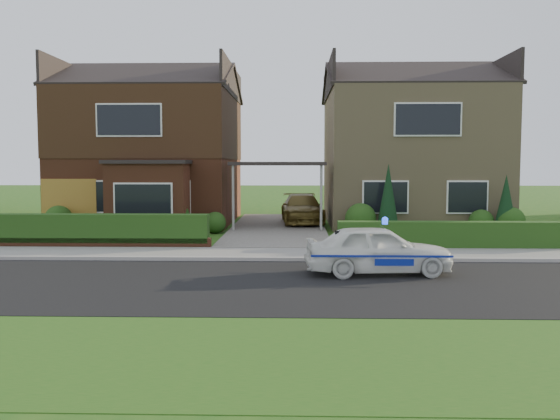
{
  "coord_description": "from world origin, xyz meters",
  "views": [
    {
      "loc": [
        0.74,
        -13.16,
        2.71
      ],
      "look_at": [
        0.28,
        3.5,
        1.4
      ],
      "focal_mm": 38.0,
      "sensor_mm": 36.0,
      "label": 1
    }
  ],
  "objects": [
    {
      "name": "garage_door",
      "position": [
        -8.25,
        9.96,
        1.05
      ],
      "size": [
        2.2,
        0.1,
        2.1
      ],
      "primitive_type": "cube",
      "color": "olive",
      "rests_on": "ground"
    },
    {
      "name": "house_right",
      "position": [
        5.8,
        13.99,
        3.66
      ],
      "size": [
        7.5,
        8.06,
        7.25
      ],
      "color": "tan",
      "rests_on": "ground"
    },
    {
      "name": "driveway_car",
      "position": [
        1.0,
        12.63,
        0.74
      ],
      "size": [
        2.0,
        4.36,
        1.24
      ],
      "primitive_type": "imported",
      "rotation": [
        0.0,
        0.0,
        0.06
      ],
      "color": "brown",
      "rests_on": "driveway"
    },
    {
      "name": "dwarf_wall",
      "position": [
        -5.8,
        5.3,
        0.18
      ],
      "size": [
        7.7,
        0.25,
        0.36
      ],
      "primitive_type": "cube",
      "color": "brown",
      "rests_on": "ground"
    },
    {
      "name": "shrub_left_mid",
      "position": [
        -4.0,
        9.3,
        0.66
      ],
      "size": [
        1.32,
        1.32,
        1.32
      ],
      "primitive_type": "sphere",
      "color": "#193812",
      "rests_on": "ground"
    },
    {
      "name": "house_left",
      "position": [
        -5.78,
        13.9,
        3.81
      ],
      "size": [
        7.5,
        9.53,
        7.25
      ],
      "color": "brown",
      "rests_on": "ground"
    },
    {
      "name": "potted_plant_b",
      "position": [
        -3.33,
        7.06,
        0.37
      ],
      "size": [
        0.51,
        0.47,
        0.74
      ],
      "primitive_type": "imported",
      "rotation": [
        0.0,
        0.0,
        0.45
      ],
      "color": "gray",
      "rests_on": "ground"
    },
    {
      "name": "carport_link",
      "position": [
        0.0,
        10.95,
        2.66
      ],
      "size": [
        3.8,
        3.0,
        2.77
      ],
      "color": "black",
      "rests_on": "ground"
    },
    {
      "name": "driveway",
      "position": [
        0.0,
        11.0,
        0.06
      ],
      "size": [
        3.8,
        12.0,
        0.12
      ],
      "primitive_type": "cube",
      "color": "#666059",
      "rests_on": "ground"
    },
    {
      "name": "shrub_right_mid",
      "position": [
        7.8,
        9.5,
        0.48
      ],
      "size": [
        0.96,
        0.96,
        0.96
      ],
      "primitive_type": "sphere",
      "color": "#193812",
      "rests_on": "ground"
    },
    {
      "name": "conifer_b",
      "position": [
        8.6,
        9.2,
        1.1
      ],
      "size": [
        0.9,
        0.9,
        2.2
      ],
      "primitive_type": "cone",
      "color": "black",
      "rests_on": "ground"
    },
    {
      "name": "hedge_left",
      "position": [
        -5.8,
        5.45,
        0.0
      ],
      "size": [
        7.5,
        0.55,
        0.9
      ],
      "primitive_type": "cube",
      "color": "#193812",
      "rests_on": "ground"
    },
    {
      "name": "conifer_a",
      "position": [
        4.2,
        9.2,
        1.3
      ],
      "size": [
        0.9,
        0.9,
        2.6
      ],
      "primitive_type": "cone",
      "color": "black",
      "rests_on": "ground"
    },
    {
      "name": "ground",
      "position": [
        0.0,
        0.0,
        0.0
      ],
      "size": [
        120.0,
        120.0,
        0.0
      ],
      "primitive_type": "plane",
      "color": "#1F5215",
      "rests_on": "ground"
    },
    {
      "name": "potted_plant_a",
      "position": [
        -8.1,
        7.51,
        0.39
      ],
      "size": [
        0.42,
        0.29,
        0.78
      ],
      "primitive_type": "imported",
      "rotation": [
        0.0,
        0.0,
        -0.03
      ],
      "color": "gray",
      "rests_on": "ground"
    },
    {
      "name": "shrub_left_near",
      "position": [
        -2.4,
        9.6,
        0.42
      ],
      "size": [
        0.84,
        0.84,
        0.84
      ],
      "primitive_type": "sphere",
      "color": "#193812",
      "rests_on": "ground"
    },
    {
      "name": "road",
      "position": [
        0.0,
        0.0,
        0.0
      ],
      "size": [
        60.0,
        6.0,
        0.02
      ],
      "primitive_type": "cube",
      "color": "black",
      "rests_on": "ground"
    },
    {
      "name": "potted_plant_c",
      "position": [
        -6.98,
        8.47,
        0.41
      ],
      "size": [
        0.64,
        0.64,
        0.83
      ],
      "primitive_type": "imported",
      "rotation": [
        0.0,
        0.0,
        1.01
      ],
      "color": "gray",
      "rests_on": "ground"
    },
    {
      "name": "grass_verge",
      "position": [
        0.0,
        -5.0,
        0.0
      ],
      "size": [
        60.0,
        4.0,
        0.01
      ],
      "primitive_type": "cube",
      "color": "#1F5215",
      "rests_on": "ground"
    },
    {
      "name": "police_car",
      "position": [
        2.73,
        1.2,
        0.6
      ],
      "size": [
        3.25,
        3.64,
        1.37
      ],
      "rotation": [
        0.0,
        0.0,
        1.66
      ],
      "color": "white",
      "rests_on": "ground"
    },
    {
      "name": "shrub_right_near",
      "position": [
        3.2,
        9.4,
        0.6
      ],
      "size": [
        1.2,
        1.2,
        1.2
      ],
      "primitive_type": "sphere",
      "color": "#193812",
      "rests_on": "ground"
    },
    {
      "name": "kerb",
      "position": [
        0.0,
        3.05,
        0.06
      ],
      "size": [
        60.0,
        0.16,
        0.12
      ],
      "primitive_type": "cube",
      "color": "#9E9993",
      "rests_on": "ground"
    },
    {
      "name": "shrub_left_far",
      "position": [
        -8.5,
        9.5,
        0.54
      ],
      "size": [
        1.08,
        1.08,
        1.08
      ],
      "primitive_type": "sphere",
      "color": "#193812",
      "rests_on": "ground"
    },
    {
      "name": "shrub_right_far",
      "position": [
        8.8,
        9.2,
        0.54
      ],
      "size": [
        1.08,
        1.08,
        1.08
      ],
      "primitive_type": "sphere",
      "color": "#193812",
      "rests_on": "ground"
    },
    {
      "name": "sidewalk",
      "position": [
        0.0,
        4.1,
        0.05
      ],
      "size": [
        60.0,
        2.0,
        0.1
      ],
      "primitive_type": "cube",
      "color": "slate",
      "rests_on": "ground"
    },
    {
      "name": "hedge_right",
      "position": [
        5.8,
        5.35,
        0.0
      ],
      "size": [
        7.5,
        0.55,
        0.8
      ],
      "primitive_type": "cube",
      "color": "#193812",
      "rests_on": "ground"
    }
  ]
}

